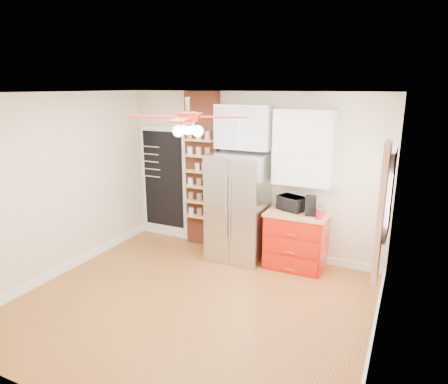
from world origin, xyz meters
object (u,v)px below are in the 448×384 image
at_px(ceiling_fan, 188,117).
at_px(red_cabinet, 296,240).
at_px(toaster_oven, 291,203).
at_px(fridge, 238,207).
at_px(pantry_jar_oats, 197,167).
at_px(coffee_maker, 311,206).
at_px(canister_left, 319,214).

bearing_deg(ceiling_fan, red_cabinet, 61.29).
xyz_separation_m(red_cabinet, toaster_oven, (-0.12, 0.07, 0.56)).
bearing_deg(ceiling_fan, fridge, 91.76).
relative_size(toaster_oven, pantry_jar_oats, 3.31).
bearing_deg(coffee_maker, red_cabinet, 156.63).
distance_m(red_cabinet, pantry_jar_oats, 2.06).
height_order(coffee_maker, pantry_jar_oats, pantry_jar_oats).
relative_size(red_cabinet, toaster_oven, 2.30).
xyz_separation_m(fridge, pantry_jar_oats, (-0.84, 0.17, 0.56)).
bearing_deg(toaster_oven, coffee_maker, 4.42).
height_order(red_cabinet, ceiling_fan, ceiling_fan).
relative_size(red_cabinet, coffee_maker, 3.28).
distance_m(toaster_oven, coffee_maker, 0.34).
bearing_deg(pantry_jar_oats, toaster_oven, -1.67).
xyz_separation_m(fridge, toaster_oven, (0.85, 0.12, 0.14)).
bearing_deg(ceiling_fan, toaster_oven, 65.45).
distance_m(coffee_maker, canister_left, 0.23).
relative_size(ceiling_fan, pantry_jar_oats, 11.37).
height_order(red_cabinet, pantry_jar_oats, pantry_jar_oats).
relative_size(fridge, ceiling_fan, 1.25).
xyz_separation_m(coffee_maker, canister_left, (0.17, -0.14, -0.07)).
xyz_separation_m(fridge, ceiling_fan, (0.05, -1.63, 1.55)).
bearing_deg(toaster_oven, fridge, -149.67).
height_order(ceiling_fan, pantry_jar_oats, ceiling_fan).
relative_size(ceiling_fan, canister_left, 9.06).
bearing_deg(coffee_maker, toaster_oven, 148.31).
height_order(coffee_maker, canister_left, coffee_maker).
xyz_separation_m(ceiling_fan, coffee_maker, (1.12, 1.65, -1.38)).
bearing_deg(canister_left, fridge, 174.79).
xyz_separation_m(toaster_oven, coffee_maker, (0.32, -0.10, 0.03)).
distance_m(ceiling_fan, canister_left, 2.46).
distance_m(canister_left, pantry_jar_oats, 2.25).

